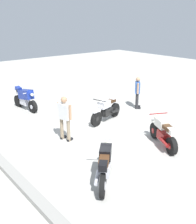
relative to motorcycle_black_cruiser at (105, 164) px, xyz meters
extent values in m
plane|color=#ADAAA3|center=(3.25, -2.68, -0.52)|extent=(40.00, 40.00, 0.00)
cylinder|color=black|center=(0.51, -0.53, -0.20)|extent=(0.53, 0.54, 0.64)
cylinder|color=black|center=(-0.50, 0.51, -0.20)|extent=(0.53, 0.54, 0.64)
cylinder|color=silver|center=(0.51, -0.53, -0.20)|extent=(0.26, 0.26, 0.22)
cylinder|color=silver|center=(-0.50, 0.51, -0.20)|extent=(0.26, 0.26, 0.22)
cube|color=silver|center=(-0.03, 0.02, -0.10)|extent=(0.59, 0.60, 0.32)
cube|color=black|center=(0.11, -0.12, 0.30)|extent=(0.62, 0.62, 0.30)
cube|color=black|center=(0.51, -0.53, 0.15)|extent=(0.42, 0.43, 0.08)
cube|color=#4C2D19|center=(-0.20, 0.20, 0.32)|extent=(0.61, 0.61, 0.12)
cube|color=black|center=(-0.41, 0.42, 0.30)|extent=(0.38, 0.38, 0.18)
cylinder|color=silver|center=(-0.19, 0.43, -0.15)|extent=(0.47, 0.47, 0.16)
cylinder|color=silver|center=(0.34, -0.36, 0.55)|extent=(0.53, 0.51, 0.04)
sphere|color=silver|center=(0.49, -0.51, 0.35)|extent=(0.16, 0.16, 0.16)
cylinder|color=black|center=(6.59, -1.11, -0.22)|extent=(0.61, 0.21, 0.60)
cylinder|color=black|center=(7.93, -1.00, -0.22)|extent=(0.62, 0.27, 0.60)
cylinder|color=silver|center=(6.59, -1.11, -0.22)|extent=(0.22, 0.20, 0.21)
cylinder|color=silver|center=(7.93, -1.00, -0.22)|extent=(0.22, 0.20, 0.21)
cube|color=silver|center=(7.31, -1.05, -0.12)|extent=(0.58, 0.32, 0.32)
cube|color=navy|center=(7.16, -1.06, 0.28)|extent=(1.01, 0.44, 0.57)
cone|color=navy|center=(6.64, -1.10, 0.43)|extent=(0.38, 0.37, 0.39)
cube|color=black|center=(7.56, -1.03, 0.35)|extent=(0.62, 0.31, 0.12)
cube|color=navy|center=(7.86, -1.01, 0.43)|extent=(0.36, 0.25, 0.23)
cylinder|color=silver|center=(7.80, -0.93, 0.25)|extent=(0.40, 0.12, 0.17)
cylinder|color=silver|center=(7.81, -1.09, 0.25)|extent=(0.40, 0.12, 0.17)
cylinder|color=silver|center=(6.78, -1.09, 0.45)|extent=(0.09, 0.70, 0.04)
sphere|color=silver|center=(6.56, -1.11, 0.38)|extent=(0.16, 0.16, 0.16)
cylinder|color=black|center=(0.98, -3.36, -0.22)|extent=(0.61, 0.41, 0.60)
cylinder|color=black|center=(-0.23, -2.75, -0.22)|extent=(0.61, 0.41, 0.60)
cylinder|color=maroon|center=(0.98, -3.36, -0.22)|extent=(0.27, 0.26, 0.21)
cylinder|color=maroon|center=(-0.23, -2.75, -0.22)|extent=(0.27, 0.26, 0.21)
cube|color=maroon|center=(0.33, -3.04, -0.12)|extent=(0.63, 0.50, 0.32)
cube|color=white|center=(0.51, -3.13, 0.28)|extent=(0.64, 0.54, 0.30)
cube|color=white|center=(0.98, -3.36, 0.11)|extent=(0.46, 0.34, 0.08)
cube|color=#4C331E|center=(0.11, -2.92, 0.30)|extent=(0.65, 0.50, 0.12)
cube|color=white|center=(-0.16, -2.79, 0.28)|extent=(0.38, 0.34, 0.18)
cylinder|color=maroon|center=(0.05, -2.70, -0.17)|extent=(0.55, 0.35, 0.16)
cylinder|color=maroon|center=(0.81, -3.27, 0.53)|extent=(0.35, 0.64, 0.04)
sphere|color=silver|center=(1.00, -3.37, 0.33)|extent=(0.16, 0.16, 0.16)
cylinder|color=black|center=(3.31, -2.38, -0.20)|extent=(0.28, 0.65, 0.64)
cylinder|color=black|center=(3.67, -3.79, -0.20)|extent=(0.28, 0.65, 0.64)
cylinder|color=black|center=(3.31, -2.38, -0.20)|extent=(0.19, 0.25, 0.22)
cylinder|color=black|center=(3.67, -3.79, -0.20)|extent=(0.19, 0.25, 0.22)
cube|color=black|center=(3.50, -3.13, -0.10)|extent=(0.41, 0.61, 0.32)
cube|color=silver|center=(3.45, -2.94, 0.30)|extent=(0.45, 0.62, 0.30)
cube|color=silver|center=(3.31, -2.38, 0.15)|extent=(0.26, 0.47, 0.08)
cube|color=#382314|center=(3.56, -3.38, 0.32)|extent=(0.40, 0.65, 0.12)
cube|color=silver|center=(3.64, -3.67, 0.30)|extent=(0.29, 0.36, 0.18)
cylinder|color=black|center=(3.44, -3.56, -0.15)|extent=(0.24, 0.57, 0.16)
cylinder|color=black|center=(3.37, -2.62, 0.55)|extent=(0.69, 0.21, 0.04)
sphere|color=silver|center=(3.32, -2.41, 0.35)|extent=(0.16, 0.16, 0.16)
cylinder|color=#262628|center=(3.78, -5.40, -0.13)|extent=(0.18, 0.18, 0.79)
cube|color=black|center=(3.74, -5.44, -0.48)|extent=(0.25, 0.26, 0.08)
cylinder|color=#262628|center=(4.01, -5.61, -0.13)|extent=(0.18, 0.18, 0.79)
cube|color=black|center=(3.96, -5.66, -0.48)|extent=(0.25, 0.26, 0.08)
cube|color=#3359A5|center=(3.89, -5.51, 0.54)|extent=(0.47, 0.47, 0.56)
cylinder|color=tan|center=(3.70, -5.32, 0.56)|extent=(0.13, 0.13, 0.52)
cylinder|color=tan|center=(4.08, -5.69, 0.56)|extent=(0.13, 0.13, 0.52)
sphere|color=tan|center=(3.89, -5.51, 0.96)|extent=(0.21, 0.21, 0.21)
cylinder|color=gray|center=(2.81, -0.66, -0.10)|extent=(0.16, 0.16, 0.84)
cube|color=black|center=(2.83, -0.72, -0.48)|extent=(0.16, 0.28, 0.08)
cylinder|color=gray|center=(3.13, -0.57, -0.10)|extent=(0.16, 0.16, 0.84)
cube|color=black|center=(3.15, -0.63, -0.48)|extent=(0.16, 0.28, 0.08)
cube|color=silver|center=(2.97, -0.62, 0.62)|extent=(0.51, 0.33, 0.60)
cylinder|color=tan|center=(2.70, -0.69, 0.64)|extent=(0.11, 0.11, 0.56)
cylinder|color=tan|center=(3.25, -0.55, 0.64)|extent=(0.11, 0.11, 0.56)
sphere|color=tan|center=(2.97, -0.62, 1.06)|extent=(0.23, 0.23, 0.23)
camera|label=1|loc=(-4.96, 4.33, 3.86)|focal=43.45mm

